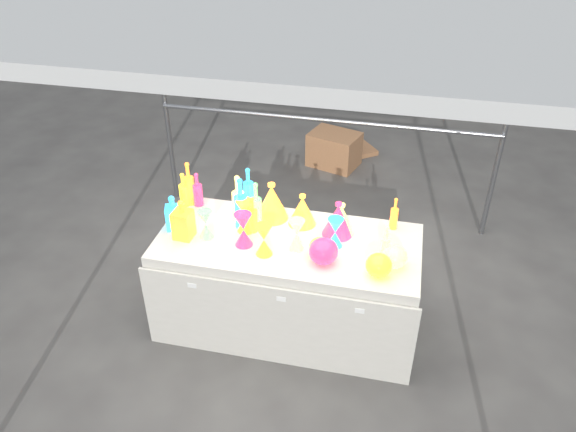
% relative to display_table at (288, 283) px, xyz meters
% --- Properties ---
extents(ground, '(80.00, 80.00, 0.00)m').
position_rel_display_table_xyz_m(ground, '(-0.00, 0.01, -0.37)').
color(ground, '#64615C').
rests_on(ground, ground).
extents(display_table, '(1.84, 0.83, 0.75)m').
position_rel_display_table_xyz_m(display_table, '(0.00, 0.00, 0.00)').
color(display_table, silver).
rests_on(display_table, ground).
extents(cardboard_box_closed, '(0.61, 0.52, 0.38)m').
position_rel_display_table_xyz_m(cardboard_box_closed, '(-0.04, 2.53, -0.18)').
color(cardboard_box_closed, '#AC754D').
rests_on(cardboard_box_closed, ground).
extents(cardboard_box_flat, '(0.78, 0.74, 0.05)m').
position_rel_display_table_xyz_m(cardboard_box_flat, '(0.05, 2.86, -0.35)').
color(cardboard_box_flat, '#AC754D').
rests_on(cardboard_box_flat, ground).
extents(bottle_0, '(0.09, 0.09, 0.27)m').
position_rel_display_table_xyz_m(bottle_0, '(-0.85, 0.28, 0.51)').
color(bottle_0, red).
rests_on(bottle_0, display_table).
extents(bottle_1, '(0.10, 0.10, 0.33)m').
position_rel_display_table_xyz_m(bottle_1, '(-0.38, 0.36, 0.54)').
color(bottle_1, '#188920').
rests_on(bottle_1, display_table).
extents(bottle_2, '(0.08, 0.08, 0.35)m').
position_rel_display_table_xyz_m(bottle_2, '(-0.82, 0.31, 0.55)').
color(bottle_2, yellow).
rests_on(bottle_2, display_table).
extents(bottle_3, '(0.08, 0.08, 0.27)m').
position_rel_display_table_xyz_m(bottle_3, '(-0.75, 0.31, 0.51)').
color(bottle_3, '#1B3A9E').
rests_on(bottle_3, display_table).
extents(bottle_4, '(0.10, 0.10, 0.37)m').
position_rel_display_table_xyz_m(bottle_4, '(-0.40, 0.17, 0.56)').
color(bottle_4, teal).
rests_on(bottle_4, display_table).
extents(bottle_5, '(0.10, 0.10, 0.36)m').
position_rel_display_table_xyz_m(bottle_5, '(-0.25, 0.13, 0.55)').
color(bottle_5, '#AF23A4').
rests_on(bottle_5, display_table).
extents(bottle_6, '(0.09, 0.09, 0.27)m').
position_rel_display_table_xyz_m(bottle_6, '(-0.27, 0.07, 0.51)').
color(bottle_6, red).
rests_on(bottle_6, display_table).
extents(bottle_7, '(0.11, 0.11, 0.39)m').
position_rel_display_table_xyz_m(bottle_7, '(-0.36, 0.11, 0.57)').
color(bottle_7, '#188920').
rests_on(bottle_7, display_table).
extents(decanter_1, '(0.13, 0.13, 0.29)m').
position_rel_display_table_xyz_m(decanter_1, '(-0.71, -0.10, 0.52)').
color(decanter_1, yellow).
rests_on(decanter_1, display_table).
extents(decanter_2, '(0.13, 0.13, 0.26)m').
position_rel_display_table_xyz_m(decanter_2, '(-0.81, -0.02, 0.51)').
color(decanter_2, '#188920').
rests_on(decanter_2, display_table).
extents(hourglass_0, '(0.14, 0.14, 0.22)m').
position_rel_display_table_xyz_m(hourglass_0, '(-0.12, -0.17, 0.49)').
color(hourglass_0, yellow).
rests_on(hourglass_0, display_table).
extents(hourglass_1, '(0.13, 0.13, 0.24)m').
position_rel_display_table_xyz_m(hourglass_1, '(-0.28, -0.10, 0.50)').
color(hourglass_1, '#1B3A9E').
rests_on(hourglass_1, display_table).
extents(hourglass_2, '(0.12, 0.12, 0.22)m').
position_rel_display_table_xyz_m(hourglass_2, '(0.08, -0.06, 0.49)').
color(hourglass_2, teal).
rests_on(hourglass_2, display_table).
extents(hourglass_3, '(0.13, 0.13, 0.21)m').
position_rel_display_table_xyz_m(hourglass_3, '(-0.56, -0.07, 0.48)').
color(hourglass_3, '#AF23A4').
rests_on(hourglass_3, display_table).
extents(hourglass_4, '(0.15, 0.15, 0.24)m').
position_rel_display_table_xyz_m(hourglass_4, '(-0.31, 0.06, 0.50)').
color(hourglass_4, red).
rests_on(hourglass_4, display_table).
extents(hourglass_5, '(0.14, 0.14, 0.22)m').
position_rel_display_table_xyz_m(hourglass_5, '(0.32, 0.02, 0.48)').
color(hourglass_5, '#188920').
rests_on(hourglass_5, display_table).
extents(globe_0, '(0.19, 0.19, 0.13)m').
position_rel_display_table_xyz_m(globe_0, '(0.63, -0.22, 0.44)').
color(globe_0, red).
rests_on(globe_0, display_table).
extents(globe_1, '(0.18, 0.18, 0.13)m').
position_rel_display_table_xyz_m(globe_1, '(0.72, -0.11, 0.44)').
color(globe_1, teal).
rests_on(globe_1, display_table).
extents(globe_2, '(0.19, 0.19, 0.12)m').
position_rel_display_table_xyz_m(globe_2, '(0.24, -0.12, 0.44)').
color(globe_2, yellow).
rests_on(globe_2, display_table).
extents(globe_3, '(0.24, 0.24, 0.15)m').
position_rel_display_table_xyz_m(globe_3, '(0.27, -0.17, 0.45)').
color(globe_3, '#1B3A9E').
rests_on(globe_3, display_table).
extents(lampshade_0, '(0.22, 0.22, 0.24)m').
position_rel_display_table_xyz_m(lampshade_0, '(0.05, 0.23, 0.50)').
color(lampshade_0, '#CFEB31').
rests_on(lampshade_0, display_table).
extents(lampshade_1, '(0.31, 0.31, 0.28)m').
position_rel_display_table_xyz_m(lampshade_1, '(-0.18, 0.26, 0.52)').
color(lampshade_1, '#CFEB31').
rests_on(lampshade_1, display_table).
extents(lampshade_2, '(0.28, 0.28, 0.25)m').
position_rel_display_table_xyz_m(lampshade_2, '(0.32, 0.16, 0.50)').
color(lampshade_2, '#1B3A9E').
rests_on(lampshade_2, display_table).
extents(lampshade_3, '(0.20, 0.20, 0.23)m').
position_rel_display_table_xyz_m(lampshade_3, '(0.34, 0.19, 0.49)').
color(lampshade_3, teal).
rests_on(lampshade_3, display_table).
extents(bottle_9, '(0.07, 0.07, 0.25)m').
position_rel_display_table_xyz_m(bottle_9, '(0.69, 0.32, 0.50)').
color(bottle_9, yellow).
rests_on(bottle_9, display_table).
extents(bottle_11, '(0.07, 0.07, 0.27)m').
position_rel_display_table_xyz_m(bottle_11, '(0.66, -0.06, 0.51)').
color(bottle_11, teal).
rests_on(bottle_11, display_table).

